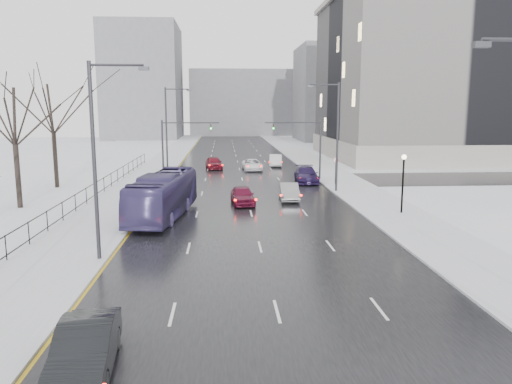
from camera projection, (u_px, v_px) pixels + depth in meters
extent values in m
cube|color=black|center=(239.00, 167.00, 65.43)|extent=(16.00, 150.00, 0.04)
cube|color=black|center=(242.00, 181.00, 53.63)|extent=(130.00, 10.00, 0.04)
cube|color=silver|center=(158.00, 168.00, 64.75)|extent=(5.00, 150.00, 0.16)
cube|color=silver|center=(318.00, 166.00, 66.09)|extent=(5.00, 150.00, 0.16)
cube|color=white|center=(84.00, 168.00, 64.14)|extent=(14.00, 150.00, 0.12)
cube|color=black|center=(67.00, 200.00, 34.85)|extent=(0.04, 70.00, 0.05)
cube|color=black|center=(67.00, 214.00, 35.02)|extent=(0.04, 70.00, 0.05)
cylinder|color=black|center=(67.00, 208.00, 34.95)|extent=(0.06, 0.06, 1.30)
cube|color=#2D2D33|center=(481.00, 45.00, 15.00)|extent=(0.50, 0.25, 0.18)
cylinder|color=#2D2D33|center=(337.00, 138.00, 45.46)|extent=(0.20, 0.20, 10.00)
cylinder|color=#2D2D33|center=(325.00, 85.00, 44.57)|extent=(2.60, 0.12, 0.12)
cube|color=#2D2D33|center=(310.00, 86.00, 44.51)|extent=(0.50, 0.25, 0.18)
cylinder|color=#2D2D33|center=(94.00, 164.00, 24.71)|extent=(0.20, 0.20, 10.00)
cylinder|color=#2D2D33|center=(116.00, 65.00, 23.99)|extent=(2.60, 0.12, 0.12)
cube|color=#2D2D33|center=(144.00, 68.00, 24.10)|extent=(0.50, 0.25, 0.18)
cylinder|color=#2D2D33|center=(166.00, 132.00, 56.19)|extent=(0.20, 0.20, 10.00)
cylinder|color=#2D2D33|center=(177.00, 89.00, 55.47)|extent=(2.60, 0.12, 0.12)
cube|color=#2D2D33|center=(189.00, 90.00, 55.58)|extent=(0.50, 0.25, 0.18)
cylinder|color=black|center=(403.00, 186.00, 36.26)|extent=(0.14, 0.14, 4.00)
sphere|color=#FFE5B2|center=(404.00, 157.00, 35.91)|extent=(0.36, 0.36, 0.36)
cylinder|color=#2D2D33|center=(320.00, 150.00, 53.62)|extent=(0.20, 0.20, 6.50)
cylinder|color=#2D2D33|center=(293.00, 123.00, 52.94)|extent=(6.00, 0.12, 0.12)
imported|color=#2D2D33|center=(273.00, 128.00, 52.90)|extent=(0.15, 0.18, 0.90)
sphere|color=#19FF33|center=(273.00, 128.00, 52.75)|extent=(0.16, 0.16, 0.16)
cylinder|color=#2D2D33|center=(163.00, 151.00, 52.55)|extent=(0.20, 0.20, 6.50)
cylinder|color=#2D2D33|center=(191.00, 123.00, 52.24)|extent=(6.00, 0.12, 0.12)
imported|color=#2D2D33|center=(211.00, 128.00, 52.48)|extent=(0.15, 0.18, 0.90)
sphere|color=#19FF33|center=(211.00, 129.00, 52.33)|extent=(0.16, 0.16, 0.16)
cylinder|color=#2D2D33|center=(335.00, 172.00, 50.05)|extent=(0.06, 0.06, 2.50)
cylinder|color=white|center=(336.00, 160.00, 49.85)|extent=(0.60, 0.03, 0.60)
torus|color=#B20C0C|center=(336.00, 160.00, 49.85)|extent=(0.58, 0.06, 0.58)
cube|color=gray|center=(461.00, 80.00, 77.47)|extent=(40.00, 30.00, 24.00)
cube|color=gray|center=(456.00, 147.00, 79.23)|extent=(40.60, 30.60, 3.00)
cube|color=slate|center=(348.00, 94.00, 119.49)|extent=(24.00, 20.00, 22.00)
cube|color=slate|center=(143.00, 82.00, 125.63)|extent=(18.00, 22.00, 28.00)
cube|color=slate|center=(244.00, 103.00, 142.89)|extent=(30.00, 18.00, 18.00)
imported|color=black|center=(85.00, 349.00, 14.61)|extent=(2.01, 4.73, 1.52)
imported|color=#41376C|center=(163.00, 195.00, 35.49)|extent=(4.15, 11.61, 3.16)
imported|color=maroon|center=(243.00, 195.00, 40.25)|extent=(2.06, 4.46, 1.48)
imported|color=gray|center=(289.00, 192.00, 42.15)|extent=(1.72, 4.43, 1.44)
imported|color=white|center=(252.00, 165.00, 62.13)|extent=(2.58, 5.08, 1.38)
imported|color=#22153F|center=(306.00, 175.00, 52.04)|extent=(2.58, 5.68, 1.61)
imported|color=maroon|center=(214.00, 163.00, 63.45)|extent=(2.48, 4.84, 1.58)
imported|color=silver|center=(276.00, 160.00, 66.54)|extent=(2.06, 4.80, 1.54)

